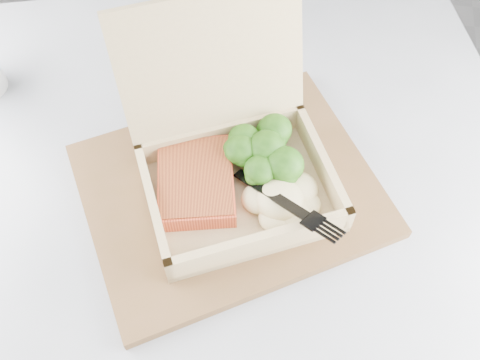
# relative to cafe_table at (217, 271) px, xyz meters

# --- Properties ---
(floor) EXTENTS (4.00, 4.00, 0.00)m
(floor) POSITION_rel_cafe_table_xyz_m (0.02, 0.34, -0.56)
(floor) COLOR gray
(floor) RESTS_ON ground
(cafe_table) EXTENTS (1.10, 1.10, 0.76)m
(cafe_table) POSITION_rel_cafe_table_xyz_m (0.00, 0.00, 0.00)
(cafe_table) COLOR black
(cafe_table) RESTS_ON floor
(serving_tray) EXTENTS (0.45, 0.43, 0.02)m
(serving_tray) POSITION_rel_cafe_table_xyz_m (0.02, 0.03, 0.20)
(serving_tray) COLOR brown
(serving_tray) RESTS_ON cafe_table
(takeout_container) EXTENTS (0.30, 0.30, 0.21)m
(takeout_container) POSITION_rel_cafe_table_xyz_m (0.02, 0.05, 0.26)
(takeout_container) COLOR tan
(takeout_container) RESTS_ON serving_tray
(salmon_fillet) EXTENTS (0.12, 0.14, 0.02)m
(salmon_fillet) POSITION_rel_cafe_table_xyz_m (-0.02, 0.01, 0.23)
(salmon_fillet) COLOR #D25129
(salmon_fillet) RESTS_ON takeout_container
(broccoli_pile) EXTENTS (0.11, 0.11, 0.04)m
(broccoli_pile) POSITION_rel_cafe_table_xyz_m (0.06, 0.06, 0.24)
(broccoli_pile) COLOR #387B1B
(broccoli_pile) RESTS_ON takeout_container
(mashed_potatoes) EXTENTS (0.09, 0.08, 0.03)m
(mashed_potatoes) POSITION_rel_cafe_table_xyz_m (0.08, 0.00, 0.24)
(mashed_potatoes) COLOR #D1BF87
(mashed_potatoes) RESTS_ON takeout_container
(plastic_fork) EXTENTS (0.14, 0.11, 0.04)m
(plastic_fork) POSITION_rel_cafe_table_xyz_m (0.06, 0.01, 0.25)
(plastic_fork) COLOR black
(plastic_fork) RESTS_ON mashed_potatoes
(receipt) EXTENTS (0.08, 0.15, 0.00)m
(receipt) POSITION_rel_cafe_table_xyz_m (-0.05, 0.20, 0.20)
(receipt) COLOR white
(receipt) RESTS_ON cafe_table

